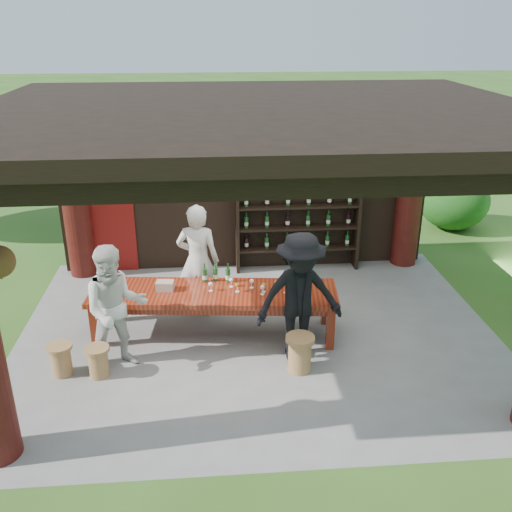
{
  "coord_description": "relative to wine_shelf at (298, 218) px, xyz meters",
  "views": [
    {
      "loc": [
        -0.68,
        -7.72,
        4.59
      ],
      "look_at": [
        0.0,
        0.4,
        1.15
      ],
      "focal_mm": 40.0,
      "sensor_mm": 36.0,
      "label": 1
    }
  ],
  "objects": [
    {
      "name": "shrubs",
      "position": [
        -0.09,
        -2.02,
        -0.49
      ],
      "size": [
        20.21,
        8.46,
        1.36
      ],
      "color": "#194C14",
      "rests_on": "ground"
    },
    {
      "name": "stool_near_left",
      "position": [
        -3.25,
        -3.39,
        -0.81
      ],
      "size": [
        0.34,
        0.34,
        0.45
      ],
      "rotation": [
        0.0,
        0.0,
        0.4
      ],
      "color": "olive",
      "rests_on": "ground"
    },
    {
      "name": "wine_shelf",
      "position": [
        0.0,
        0.0,
        0.0
      ],
      "size": [
        2.37,
        0.36,
        2.09
      ],
      "color": "black",
      "rests_on": "ground"
    },
    {
      "name": "tasting_table",
      "position": [
        -1.65,
        -2.41,
        -0.41
      ],
      "size": [
        3.81,
        1.33,
        0.75
      ],
      "rotation": [
        0.0,
        0.0,
        -0.1
      ],
      "color": "#5D1B0D",
      "rests_on": "ground"
    },
    {
      "name": "stool_far_left",
      "position": [
        -3.77,
        -3.31,
        -0.81
      ],
      "size": [
        0.35,
        0.35,
        0.46
      ],
      "rotation": [
        0.0,
        0.0,
        -0.17
      ],
      "color": "olive",
      "rests_on": "ground"
    },
    {
      "name": "guest_woman",
      "position": [
        -2.99,
        -3.16,
        -0.14
      ],
      "size": [
        1.03,
        0.9,
        1.82
      ],
      "primitive_type": "imported",
      "rotation": [
        0.0,
        0.0,
        0.26
      ],
      "color": "silver",
      "rests_on": "ground"
    },
    {
      "name": "napkin_basket",
      "position": [
        -2.38,
        -2.31,
        -0.23
      ],
      "size": [
        0.28,
        0.21,
        0.14
      ],
      "primitive_type": "cube",
      "rotation": [
        0.0,
        0.0,
        -0.1
      ],
      "color": "#BF6672",
      "rests_on": "tasting_table"
    },
    {
      "name": "host",
      "position": [
        -1.88,
        -1.69,
        -0.1
      ],
      "size": [
        0.77,
        0.58,
        1.89
      ],
      "primitive_type": "imported",
      "rotation": [
        0.0,
        0.0,
        2.94
      ],
      "color": "beige",
      "rests_on": "ground"
    },
    {
      "name": "table_glasses",
      "position": [
        -1.06,
        -2.45,
        -0.22
      ],
      "size": [
        1.19,
        0.36,
        0.15
      ],
      "color": "silver",
      "rests_on": "tasting_table"
    },
    {
      "name": "stool_near_right",
      "position": [
        -0.48,
        -3.49,
        -0.77
      ],
      "size": [
        0.41,
        0.41,
        0.54
      ],
      "rotation": [
        0.0,
        0.0,
        0.26
      ],
      "color": "olive",
      "rests_on": "ground"
    },
    {
      "name": "trees",
      "position": [
        2.7,
        -1.08,
        2.32
      ],
      "size": [
        21.57,
        11.09,
        4.8
      ],
      "color": "#3F2819",
      "rests_on": "ground"
    },
    {
      "name": "ground",
      "position": [
        -0.97,
        -2.45,
        -1.05
      ],
      "size": [
        90.0,
        90.0,
        0.0
      ],
      "primitive_type": "plane",
      "color": "#2D5119",
      "rests_on": "ground"
    },
    {
      "name": "pavilion",
      "position": [
        -0.99,
        -2.02,
        1.08
      ],
      "size": [
        7.5,
        6.0,
        3.6
      ],
      "color": "slate",
      "rests_on": "ground"
    },
    {
      "name": "guest_man",
      "position": [
        -0.45,
        -3.14,
        -0.09
      ],
      "size": [
        1.32,
        0.87,
        1.92
      ],
      "primitive_type": "imported",
      "rotation": [
        0.0,
        0.0,
        0.14
      ],
      "color": "black",
      "rests_on": "ground"
    },
    {
      "name": "table_bottles",
      "position": [
        -1.6,
        -2.07,
        -0.14
      ],
      "size": [
        0.44,
        0.13,
        0.31
      ],
      "color": "#194C1E",
      "rests_on": "tasting_table"
    }
  ]
}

